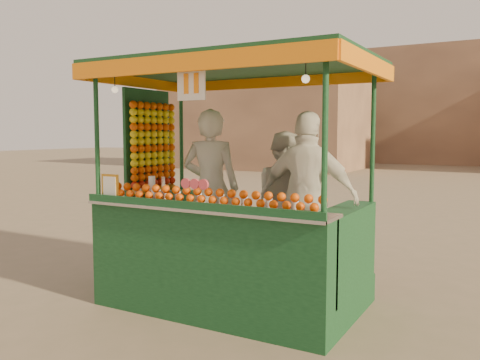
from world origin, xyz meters
The scene contains 7 objects.
ground centered at (0.00, 0.00, 0.00)m, with size 90.00×90.00×0.00m, color #6D614D.
building_left centered at (-9.00, 20.00, 3.00)m, with size 10.00×6.00×6.00m, color #A37A5D.
building_center centered at (-2.00, 30.00, 3.50)m, with size 14.00×7.00×7.00m, color #A37A5D.
juice_cart centered at (0.36, 0.07, 0.84)m, with size 2.84×1.84×2.58m.
vendor_left centered at (-0.04, 0.43, 1.20)m, with size 0.75×0.60×1.81m.
vendor_middle centered at (0.82, 0.63, 1.08)m, with size 0.96×0.91×1.56m.
vendor_right centered at (1.20, 0.32, 1.18)m, with size 1.06×0.50×1.76m.
Camera 1 is at (3.06, -4.43, 1.83)m, focal length 37.63 mm.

